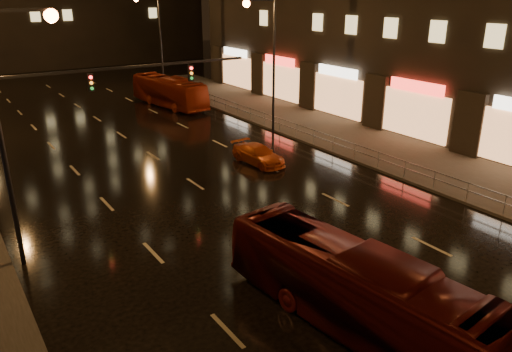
# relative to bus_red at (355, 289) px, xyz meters

# --- Properties ---
(ground) EXTENTS (140.00, 140.00, 0.00)m
(ground) POSITION_rel_bus_red_xyz_m (1.50, 18.00, -1.37)
(ground) COLOR black
(ground) RESTS_ON ground
(sidewalk_right) EXTENTS (7.00, 70.00, 0.15)m
(sidewalk_right) POSITION_rel_bus_red_xyz_m (15.00, 13.00, -1.29)
(sidewalk_right) COLOR #38332D
(sidewalk_right) RESTS_ON ground
(traffic_signal) EXTENTS (15.31, 0.32, 6.20)m
(traffic_signal) POSITION_rel_bus_red_xyz_m (-3.56, 18.00, 3.37)
(traffic_signal) COLOR black
(traffic_signal) RESTS_ON ground
(railing_right) EXTENTS (0.05, 56.00, 1.00)m
(railing_right) POSITION_rel_bus_red_xyz_m (11.70, 16.00, -0.47)
(railing_right) COLOR #99999E
(railing_right) RESTS_ON sidewalk_right
(bus_red) EXTENTS (3.40, 10.03, 2.74)m
(bus_red) POSITION_rel_bus_red_xyz_m (0.00, 0.00, 0.00)
(bus_red) COLOR #500D0B
(bus_red) RESTS_ON ground
(bus_curb) EXTENTS (3.43, 9.96, 2.72)m
(bus_curb) POSITION_rel_bus_red_xyz_m (8.63, 33.05, -0.01)
(bus_curb) COLOR #9F2A0F
(bus_curb) RESTS_ON ground
(taxi_near) EXTENTS (1.80, 4.05, 1.35)m
(taxi_near) POSITION_rel_bus_red_xyz_m (2.00, 3.31, -0.69)
(taxi_near) COLOR #BB4611
(taxi_near) RESTS_ON ground
(taxi_far) EXTENTS (1.94, 4.10, 1.16)m
(taxi_far) POSITION_rel_bus_red_xyz_m (6.40, 14.98, -0.79)
(taxi_far) COLOR #D24E13
(taxi_far) RESTS_ON ground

